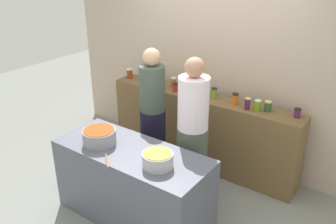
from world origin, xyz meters
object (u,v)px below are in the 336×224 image
(preserve_jar_13, at_px, (297,113))
(preserve_jar_10, at_px, (247,104))
(preserve_jar_4, at_px, (174,82))
(preserve_jar_7, at_px, (202,90))
(wooden_spoon, at_px, (107,160))
(preserve_jar_5, at_px, (176,87))
(preserve_jar_0, at_px, (130,73))
(cook_in_cap, at_px, (192,140))
(cooking_pot_center, at_px, (158,160))
(preserve_jar_6, at_px, (189,90))
(preserve_jar_3, at_px, (162,83))
(preserve_jar_12, at_px, (268,106))
(cook_with_tongs, at_px, (153,120))
(preserve_jar_9, at_px, (235,99))
(preserve_jar_1, at_px, (143,75))
(cooking_pot_left, at_px, (99,137))
(preserve_jar_2, at_px, (147,81))
(preserve_jar_11, at_px, (257,105))
(preserve_jar_8, at_px, (214,93))

(preserve_jar_13, bearing_deg, preserve_jar_10, -167.64)
(preserve_jar_4, relative_size, preserve_jar_7, 1.08)
(wooden_spoon, bearing_deg, preserve_jar_5, 100.76)
(preserve_jar_0, xyz_separation_m, cook_in_cap, (1.59, -0.78, -0.28))
(preserve_jar_0, xyz_separation_m, preserve_jar_4, (0.76, 0.05, -0.00))
(preserve_jar_7, relative_size, cooking_pot_center, 0.44)
(preserve_jar_6, bearing_deg, preserve_jar_4, 160.02)
(preserve_jar_4, bearing_deg, preserve_jar_5, -45.60)
(preserve_jar_3, bearing_deg, cooking_pot_center, -54.82)
(preserve_jar_7, height_order, preserve_jar_12, preserve_jar_7)
(preserve_jar_5, relative_size, cook_with_tongs, 0.07)
(preserve_jar_9, bearing_deg, cooking_pot_center, -92.98)
(preserve_jar_4, relative_size, preserve_jar_6, 1.24)
(preserve_jar_1, xyz_separation_m, cook_with_tongs, (0.69, -0.66, -0.28))
(preserve_jar_0, distance_m, wooden_spoon, 2.09)
(preserve_jar_7, bearing_deg, cooking_pot_left, -103.13)
(cooking_pot_left, xyz_separation_m, cook_in_cap, (0.72, 0.71, -0.13))
(preserve_jar_2, height_order, cooking_pot_left, preserve_jar_2)
(preserve_jar_2, xyz_separation_m, preserve_jar_11, (1.63, 0.04, 0.02))
(preserve_jar_4, relative_size, preserve_jar_5, 1.16)
(preserve_jar_10, relative_size, preserve_jar_12, 1.15)
(preserve_jar_11, bearing_deg, preserve_jar_10, -164.86)
(preserve_jar_9, xyz_separation_m, preserve_jar_13, (0.74, 0.07, -0.02))
(preserve_jar_2, relative_size, preserve_jar_9, 0.70)
(preserve_jar_4, distance_m, preserve_jar_9, 0.96)
(preserve_jar_11, bearing_deg, preserve_jar_8, 176.09)
(preserve_jar_8, distance_m, cooking_pot_left, 1.60)
(cooking_pot_center, relative_size, cook_with_tongs, 0.17)
(cooking_pot_center, bearing_deg, preserve_jar_12, 72.35)
(preserve_jar_7, distance_m, preserve_jar_10, 0.69)
(preserve_jar_9, bearing_deg, preserve_jar_13, 5.17)
(preserve_jar_1, distance_m, cook_in_cap, 1.64)
(preserve_jar_9, relative_size, preserve_jar_10, 1.01)
(preserve_jar_12, bearing_deg, preserve_jar_4, 178.86)
(preserve_jar_8, distance_m, cooking_pot_center, 1.52)
(preserve_jar_4, bearing_deg, preserve_jar_10, -5.93)
(preserve_jar_8, bearing_deg, preserve_jar_9, -3.35)
(preserve_jar_3, relative_size, cook_in_cap, 0.07)
(preserve_jar_4, xyz_separation_m, preserve_jar_8, (0.66, -0.05, 0.00))
(preserve_jar_5, bearing_deg, preserve_jar_13, 4.20)
(preserve_jar_8, xyz_separation_m, preserve_jar_10, (0.49, -0.07, -0.00))
(preserve_jar_1, distance_m, preserve_jar_7, 1.02)
(preserve_jar_4, height_order, cooking_pot_left, preserve_jar_4)
(preserve_jar_2, relative_size, preserve_jar_4, 0.72)
(preserve_jar_1, distance_m, preserve_jar_8, 1.21)
(cooking_pot_left, height_order, cook_with_tongs, cook_with_tongs)
(preserve_jar_1, xyz_separation_m, preserve_jar_11, (1.81, -0.10, 0.00))
(cooking_pot_left, bearing_deg, preserve_jar_4, 94.03)
(preserve_jar_2, height_order, cook_with_tongs, cook_with_tongs)
(preserve_jar_6, height_order, preserve_jar_7, preserve_jar_7)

